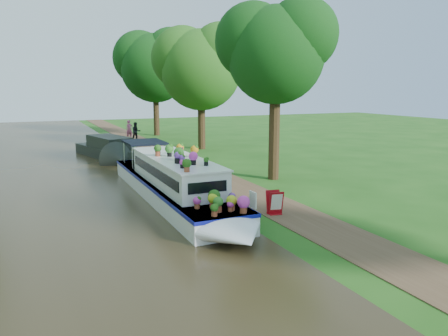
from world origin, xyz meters
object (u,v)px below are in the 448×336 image
second_boat (109,149)px  pedestrian_dark (136,132)px  pedestrian_pink (129,130)px  sandwich_board (275,204)px  plant_boat (176,182)px

second_boat → pedestrian_dark: (3.74, 8.28, 0.27)m
pedestrian_pink → sandwich_board: bearing=-102.2°
plant_boat → pedestrian_pink: 23.35m
sandwich_board → second_boat: bearing=110.0°
second_boat → sandwich_board: size_ratio=8.99×
second_boat → pedestrian_pink: bearing=57.0°
plant_boat → sandwich_board: (2.80, -3.19, -0.43)m
second_boat → sandwich_board: second_boat is taller
pedestrian_dark → second_boat: bearing=-116.9°
plant_boat → sandwich_board: 4.26m
sandwich_board → plant_boat: bearing=139.8°
pedestrian_dark → sandwich_board: bearing=-93.7°
sandwich_board → pedestrian_pink: bearing=97.9°
plant_boat → pedestrian_dark: size_ratio=8.17×
pedestrian_pink → pedestrian_dark: pedestrian_pink is taller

